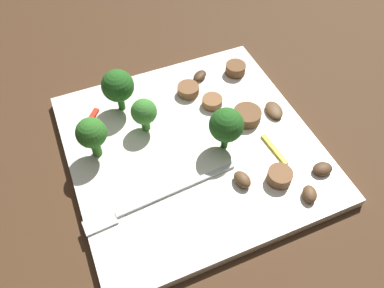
{
  "coord_description": "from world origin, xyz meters",
  "views": [
    {
      "loc": [
        0.11,
        0.26,
        0.38
      ],
      "look_at": [
        0.0,
        0.0,
        0.01
      ],
      "focal_mm": 35.57,
      "sensor_mm": 36.0,
      "label": 1
    }
  ],
  "objects": [
    {
      "name": "mushroom_3",
      "position": [
        -0.06,
        -0.11,
        0.02
      ],
      "size": [
        0.03,
        0.03,
        0.01
      ],
      "primitive_type": "ellipsoid",
      "rotation": [
        0.0,
        0.0,
        3.77
      ],
      "color": "#422B19",
      "rests_on": "plate"
    },
    {
      "name": "sausage_slice_4",
      "position": [
        -0.07,
        0.09,
        0.02
      ],
      "size": [
        0.04,
        0.04,
        0.01
      ],
      "primitive_type": "cylinder",
      "rotation": [
        0.0,
        0.0,
        2.52
      ],
      "color": "brown",
      "rests_on": "plate"
    },
    {
      "name": "sausage_slice_3",
      "position": [
        -0.05,
        -0.05,
        0.02
      ],
      "size": [
        0.03,
        0.03,
        0.01
      ],
      "primitive_type": "cylinder",
      "rotation": [
        0.0,
        0.0,
        1.5
      ],
      "color": "brown",
      "rests_on": "plate"
    },
    {
      "name": "mushroom_2",
      "position": [
        -0.12,
        -0.01,
        0.02
      ],
      "size": [
        0.03,
        0.03,
        0.01
      ],
      "primitive_type": "ellipsoid",
      "rotation": [
        0.0,
        0.0,
        4.57
      ],
      "color": "brown",
      "rests_on": "plate"
    },
    {
      "name": "pepper_strip_0",
      "position": [
        -0.09,
        0.05,
        0.02
      ],
      "size": [
        0.01,
        0.05,
        0.0
      ],
      "primitive_type": "cube",
      "rotation": [
        0.0,
        0.0,
        4.79
      ],
      "color": "yellow",
      "rests_on": "plate"
    },
    {
      "name": "broccoli_floret_3",
      "position": [
        -0.04,
        0.02,
        0.05
      ],
      "size": [
        0.04,
        0.04,
        0.06
      ],
      "color": "#296420",
      "rests_on": "plate"
    },
    {
      "name": "plate",
      "position": [
        0.0,
        0.0,
        0.01
      ],
      "size": [
        0.29,
        0.29,
        0.01
      ],
      "primitive_type": "cube",
      "color": "white",
      "rests_on": "ground_plane"
    },
    {
      "name": "fork",
      "position": [
        0.07,
        0.06,
        0.02
      ],
      "size": [
        0.18,
        0.02,
        0.0
      ],
      "rotation": [
        0.0,
        0.0,
        0.07
      ],
      "color": "silver",
      "rests_on": "plate"
    },
    {
      "name": "mushroom_4",
      "position": [
        -0.03,
        0.07,
        0.02
      ],
      "size": [
        0.02,
        0.03,
        0.01
      ],
      "primitive_type": "ellipsoid",
      "rotation": [
        0.0,
        0.0,
        1.75
      ],
      "color": "brown",
      "rests_on": "plate"
    },
    {
      "name": "mushroom_0",
      "position": [
        -0.12,
        0.1,
        0.02
      ],
      "size": [
        0.03,
        0.02,
        0.01
      ],
      "primitive_type": "ellipsoid",
      "rotation": [
        0.0,
        0.0,
        3.06
      ],
      "color": "#4C331E",
      "rests_on": "plate"
    },
    {
      "name": "sausage_slice_2",
      "position": [
        -0.03,
        -0.08,
        0.02
      ],
      "size": [
        0.03,
        0.03,
        0.01
      ],
      "primitive_type": "cylinder",
      "rotation": [
        0.0,
        0.0,
        1.47
      ],
      "color": "brown",
      "rests_on": "plate"
    },
    {
      "name": "broccoli_floret_0",
      "position": [
        0.04,
        -0.05,
        0.04
      ],
      "size": [
        0.03,
        0.03,
        0.05
      ],
      "color": "#408630",
      "rests_on": "plate"
    },
    {
      "name": "ground_plane",
      "position": [
        0.0,
        0.0,
        0.0
      ],
      "size": [
        1.4,
        1.4,
        0.0
      ],
      "primitive_type": "plane",
      "color": "#422B19"
    },
    {
      "name": "broccoli_floret_1",
      "position": [
        0.11,
        -0.03,
        0.05
      ],
      "size": [
        0.04,
        0.04,
        0.06
      ],
      "color": "#347525",
      "rests_on": "plate"
    },
    {
      "name": "sausage_slice_0",
      "position": [
        -0.08,
        -0.01,
        0.02
      ],
      "size": [
        0.05,
        0.05,
        0.01
      ],
      "primitive_type": "cylinder",
      "rotation": [
        0.0,
        0.0,
        0.96
      ],
      "color": "brown",
      "rests_on": "plate"
    },
    {
      "name": "broccoli_floret_2",
      "position": [
        0.06,
        -0.09,
        0.05
      ],
      "size": [
        0.04,
        0.04,
        0.06
      ],
      "color": "#296420",
      "rests_on": "plate"
    },
    {
      "name": "mushroom_1",
      "position": [
        -0.09,
        0.12,
        0.02
      ],
      "size": [
        0.02,
        0.03,
        0.01
      ],
      "primitive_type": "ellipsoid",
      "rotation": [
        0.0,
        0.0,
        4.25
      ],
      "color": "brown",
      "rests_on": "plate"
    },
    {
      "name": "sausage_slice_1",
      "position": [
        -0.11,
        -0.1,
        0.02
      ],
      "size": [
        0.04,
        0.04,
        0.01
      ],
      "primitive_type": "cylinder",
      "rotation": [
        0.0,
        0.0,
        0.8
      ],
      "color": "brown",
      "rests_on": "plate"
    },
    {
      "name": "pepper_strip_1",
      "position": [
        0.11,
        -0.08,
        0.02
      ],
      "size": [
        0.04,
        0.04,
        0.0
      ],
      "primitive_type": "cube",
      "rotation": [
        0.0,
        0.0,
        0.88
      ],
      "color": "red",
      "rests_on": "plate"
    }
  ]
}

